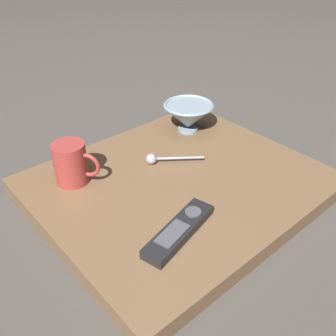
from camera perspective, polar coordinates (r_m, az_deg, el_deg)
ground_plane at (r=0.88m, az=1.56°, el=-3.62°), size 6.00×6.00×0.00m
table at (r=0.87m, az=1.58°, el=-2.61°), size 0.53×0.62×0.04m
cereal_bowl at (r=1.04m, az=3.12°, el=7.97°), size 0.14×0.14×0.08m
coffee_mug at (r=0.85m, az=-14.48°, el=0.71°), size 0.10×0.08×0.10m
teaspoon at (r=0.91m, az=-1.75°, el=1.43°), size 0.09×0.12×0.03m
tv_remote_near at (r=0.71m, az=1.71°, el=-9.46°), size 0.09×0.19×0.02m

